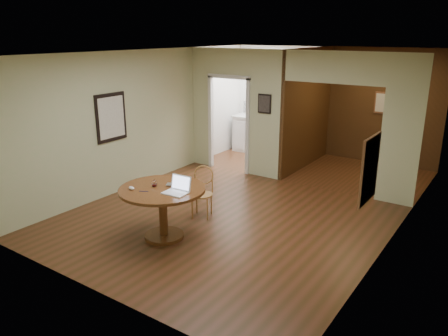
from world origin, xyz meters
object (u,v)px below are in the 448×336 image
Objects in this scene: chair at (203,189)px; open_laptop at (178,188)px; closed_laptop at (176,186)px; dining_table at (163,201)px.

chair is 2.50× the size of open_laptop.
open_laptop reaches higher than closed_laptop.
closed_laptop is (0.14, 0.16, 0.22)m from dining_table.
closed_laptop is at bearing 50.25° from dining_table.
dining_table is at bearing -158.39° from closed_laptop.
chair is (-0.02, 1.02, -0.11)m from dining_table.
dining_table is 1.02m from chair.
open_laptop is (0.31, -0.00, 0.27)m from dining_table.
open_laptop is 1.10× the size of closed_laptop.
chair is 1.14m from open_laptop.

